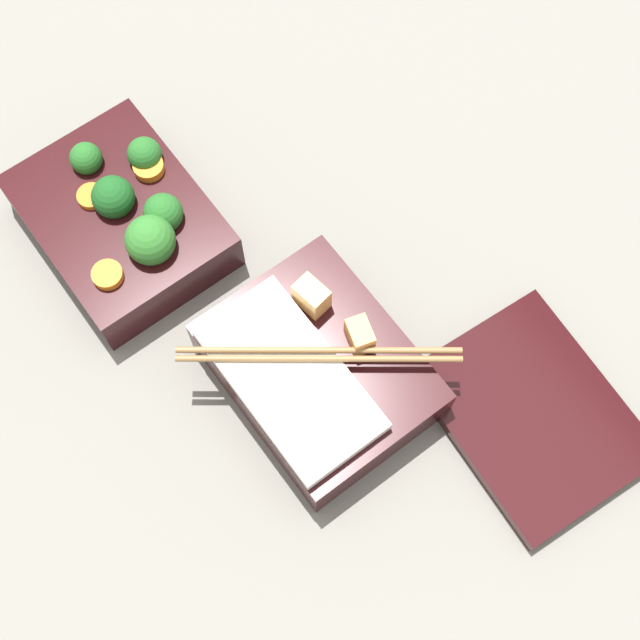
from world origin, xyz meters
TOP-DOWN VIEW (x-y plane):
  - ground_plane at (0.00, 0.00)m, footprint 3.00×3.00m
  - bento_tray_vegetable at (-0.09, -0.03)m, footprint 0.17×0.13m
  - bento_tray_rice at (0.11, 0.03)m, footprint 0.17×0.18m
  - bento_lid at (0.24, 0.15)m, footprint 0.18×0.14m

SIDE VIEW (x-z plane):
  - ground_plane at x=0.00m, z-range 0.00..0.00m
  - bento_lid at x=0.24m, z-range 0.00..0.01m
  - bento_tray_rice at x=0.11m, z-range -0.01..0.06m
  - bento_tray_vegetable at x=-0.09m, z-range -0.01..0.07m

